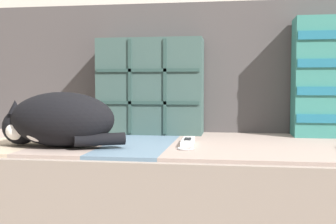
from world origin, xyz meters
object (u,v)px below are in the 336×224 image
Objects in this scene: sleeping_cat at (57,121)px; game_remote_near at (188,142)px; throw_pillow_quilted at (151,86)px; couch at (176,195)px.

sleeping_cat reaches higher than game_remote_near.
throw_pillow_quilted is at bearing 61.15° from sleeping_cat.
couch is 0.23m from game_remote_near.
throw_pillow_quilted is 1.99× the size of game_remote_near.
sleeping_cat is at bearing -148.41° from couch.
couch is 4.40× the size of sleeping_cat.
throw_pillow_quilted is (-0.12, 0.18, 0.37)m from couch.
game_remote_near is at bearing 13.35° from sleeping_cat.
throw_pillow_quilted is 1.01× the size of sleeping_cat.
sleeping_cat is (-0.34, -0.21, 0.27)m from couch.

